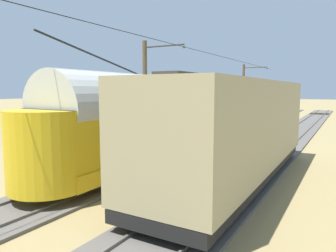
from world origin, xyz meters
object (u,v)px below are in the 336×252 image
Objects in this scene: vintage_streetcar at (162,116)px; spare_tie_stack at (148,139)px; catenary_pole_mid_near at (146,92)px; catenary_pole_foreground at (244,91)px; coach_adjacent at (237,128)px.

spare_tie_stack is at bearing -48.59° from vintage_streetcar.
catenary_pole_foreground is at bearing -90.00° from catenary_pole_mid_near.
coach_adjacent is at bearing 143.08° from spare_tie_stack.
catenary_pole_mid_near is (2.61, -2.42, 1.19)m from vintage_streetcar.
catenary_pole_foreground is (2.61, -23.01, 1.19)m from vintage_streetcar.
catenary_pole_mid_near is at bearing 90.00° from catenary_pole_foreground.
vintage_streetcar reaches higher than coach_adjacent.
coach_adjacent is 8.62m from catenary_pole_mid_near.
catenary_pole_mid_near is (0.00, 20.59, 0.00)m from catenary_pole_foreground.
vintage_streetcar is 2.54× the size of catenary_pole_foreground.
catenary_pole_foreground is at bearing -92.76° from spare_tie_stack.
spare_tie_stack is (0.92, -1.58, -3.18)m from catenary_pole_mid_near.
catenary_pole_foreground is 19.29m from spare_tie_stack.
coach_adjacent is 1.82× the size of catenary_pole_foreground.
vintage_streetcar is 5.69m from spare_tie_stack.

